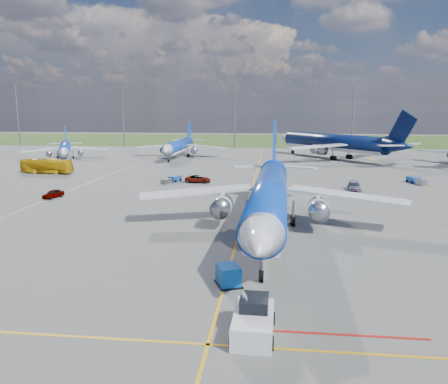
# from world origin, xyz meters

# --- Properties ---
(ground) EXTENTS (400.00, 400.00, 0.00)m
(ground) POSITION_xyz_m (0.00, 0.00, 0.00)
(ground) COLOR #575755
(ground) RESTS_ON ground
(grass_strip) EXTENTS (400.00, 80.00, 0.01)m
(grass_strip) POSITION_xyz_m (0.00, 150.00, 0.00)
(grass_strip) COLOR #2D4719
(grass_strip) RESTS_ON ground
(taxiway_lines) EXTENTS (60.25, 160.00, 0.02)m
(taxiway_lines) POSITION_xyz_m (0.17, 27.70, 0.01)
(taxiway_lines) COLOR orange
(taxiway_lines) RESTS_ON ground
(floodlight_masts) EXTENTS (202.20, 0.50, 22.70)m
(floodlight_masts) POSITION_xyz_m (10.00, 110.00, 12.56)
(floodlight_masts) COLOR slate
(floodlight_masts) RESTS_ON ground
(bg_jet_nw) EXTENTS (35.35, 39.06, 8.34)m
(bg_jet_nw) POSITION_xyz_m (-51.48, 67.46, 0.00)
(bg_jet_nw) COLOR #0D3EB6
(bg_jet_nw) RESTS_ON ground
(bg_jet_nnw) EXTENTS (27.33, 35.70, 9.29)m
(bg_jet_nnw) POSITION_xyz_m (-22.63, 76.53, 0.00)
(bg_jet_nnw) COLOR #0D3EB6
(bg_jet_nnw) RESTS_ON ground
(bg_jet_n) EXTENTS (59.55, 61.31, 12.78)m
(bg_jet_n) POSITION_xyz_m (19.64, 78.68, 0.00)
(bg_jet_n) COLOR #07143F
(bg_jet_n) RESTS_ON ground
(main_airliner) EXTENTS (34.47, 44.57, 11.43)m
(main_airliner) POSITION_xyz_m (3.19, 4.28, 0.00)
(main_airliner) COLOR #0D3EB6
(main_airliner) RESTS_ON ground
(pushback_tug) EXTENTS (2.47, 6.36, 2.14)m
(pushback_tug) POSITION_xyz_m (2.55, -18.45, 0.87)
(pushback_tug) COLOR silver
(pushback_tug) RESTS_ON ground
(uld_container) EXTENTS (2.20, 2.41, 1.57)m
(uld_container) POSITION_xyz_m (0.29, -11.20, 0.78)
(uld_container) COLOR #0B50A1
(uld_container) RESTS_ON ground
(apron_bus) EXTENTS (11.21, 3.67, 3.07)m
(apron_bus) POSITION_xyz_m (-43.77, 43.49, 1.53)
(apron_bus) COLOR #CF9F0C
(apron_bus) RESTS_ON ground
(service_car_a) EXTENTS (2.38, 3.95, 1.26)m
(service_car_a) POSITION_xyz_m (-29.76, 19.20, 0.63)
(service_car_a) COLOR #999999
(service_car_a) RESTS_ON ground
(service_car_b) EXTENTS (4.79, 2.28, 1.32)m
(service_car_b) POSITION_xyz_m (-10.17, 35.52, 0.66)
(service_car_b) COLOR #999999
(service_car_b) RESTS_ON ground
(service_car_c) EXTENTS (2.49, 5.16, 1.45)m
(service_car_c) POSITION_xyz_m (17.02, 30.24, 0.72)
(service_car_c) COLOR #999999
(service_car_c) RESTS_ON ground
(baggage_tug_w) EXTENTS (2.50, 5.07, 1.10)m
(baggage_tug_w) POSITION_xyz_m (29.38, 38.66, 0.51)
(baggage_tug_w) COLOR #1C4BAA
(baggage_tug_w) RESTS_ON ground
(baggage_tug_c) EXTENTS (3.09, 4.91, 1.08)m
(baggage_tug_c) POSITION_xyz_m (-14.96, 35.20, 0.50)
(baggage_tug_c) COLOR navy
(baggage_tug_c) RESTS_ON ground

